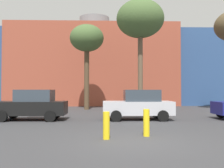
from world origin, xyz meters
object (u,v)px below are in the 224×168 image
object	(u,v)px
bare_tree_1	(140,20)
bare_tree_2	(87,40)
bollard_yellow_1	(106,125)
parked_car_1	(32,105)
bollard_yellow_0	(146,123)
parked_car_2	(139,105)

from	to	relation	value
bare_tree_1	bare_tree_2	size ratio (longest dim) A/B	1.19
bare_tree_1	bollard_yellow_1	xyz separation A→B (m)	(-2.94, -11.83, -7.21)
parked_car_1	bare_tree_1	size ratio (longest dim) A/B	0.44
parked_car_1	bollard_yellow_0	xyz separation A→B (m)	(5.93, -5.47, -0.38)
bare_tree_1	bollard_yellow_0	xyz separation A→B (m)	(-1.40, -11.27, -7.18)
bare_tree_2	bollard_yellow_0	world-z (taller)	bare_tree_2
parked_car_2	bare_tree_1	bearing A→B (deg)	-99.29
bare_tree_2	bollard_yellow_0	size ratio (longest dim) A/B	7.63
bollard_yellow_0	bare_tree_2	bearing A→B (deg)	103.39
parked_car_1	bollard_yellow_0	size ratio (longest dim) A/B	4.02
parked_car_2	bollard_yellow_1	size ratio (longest dim) A/B	4.20
bare_tree_1	bollard_yellow_1	world-z (taller)	bare_tree_1
bare_tree_2	parked_car_1	bearing A→B (deg)	-108.08
parked_car_1	bare_tree_2	distance (m)	10.26
parked_car_1	bare_tree_1	xyz separation A→B (m)	(7.33, 5.81, 6.80)
bare_tree_2	bollard_yellow_1	world-z (taller)	bare_tree_2
parked_car_1	bare_tree_2	xyz separation A→B (m)	(2.68, 8.20, 5.56)
bollard_yellow_0	bollard_yellow_1	distance (m)	1.64
bare_tree_1	bollard_yellow_1	bearing A→B (deg)	-103.96
bare_tree_2	bollard_yellow_1	distance (m)	15.52
bare_tree_2	parked_car_2	bearing A→B (deg)	-65.72
bare_tree_1	bare_tree_2	xyz separation A→B (m)	(-4.65, 2.39, -1.24)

